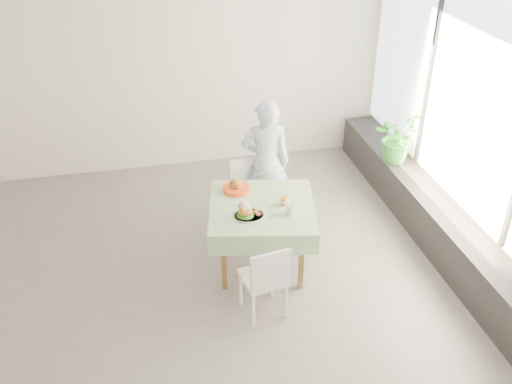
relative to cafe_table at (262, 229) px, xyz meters
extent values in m
plane|color=#595755|center=(-0.82, -0.01, -0.46)|extent=(6.00, 6.00, 0.00)
cube|color=white|center=(-0.82, 2.49, 0.94)|extent=(6.00, 0.02, 2.80)
cube|color=white|center=(-0.82, -2.51, 0.94)|extent=(6.00, 0.02, 2.80)
cube|color=white|center=(2.18, -0.01, 0.94)|extent=(0.02, 5.00, 2.80)
cube|color=#D1E0F9|center=(2.15, -0.01, 1.19)|extent=(0.01, 4.80, 2.18)
cube|color=black|center=(1.98, -0.01, -0.21)|extent=(0.40, 4.80, 0.50)
cube|color=brown|center=(0.00, 0.00, 0.25)|extent=(1.06, 1.06, 0.04)
cube|color=white|center=(0.00, 0.00, 0.28)|extent=(1.23, 1.23, 0.01)
cube|color=white|center=(0.04, 0.72, -0.05)|extent=(0.45, 0.45, 0.04)
cube|color=white|center=(0.01, 0.89, 0.16)|extent=(0.39, 0.10, 0.39)
cube|color=white|center=(-0.15, -0.70, -0.05)|extent=(0.44, 0.44, 0.04)
cube|color=white|center=(-0.12, -0.87, 0.16)|extent=(0.38, 0.10, 0.38)
imported|color=#81A1CF|center=(0.24, 0.84, 0.30)|extent=(0.60, 0.44, 1.52)
cylinder|color=white|center=(-0.17, -0.17, 0.29)|extent=(0.30, 0.30, 0.02)
cylinder|color=#164D13|center=(-0.20, -0.17, 0.30)|extent=(0.17, 0.17, 0.02)
ellipsoid|color=#9A6625|center=(-0.20, -0.17, 0.35)|extent=(0.14, 0.13, 0.11)
ellipsoid|color=white|center=(-0.20, -0.17, 0.40)|extent=(0.10, 0.10, 0.07)
cylinder|color=maroon|center=(-0.08, -0.18, 0.31)|extent=(0.05, 0.05, 0.03)
cylinder|color=white|center=(0.23, -0.02, 0.34)|extent=(0.08, 0.08, 0.11)
cylinder|color=orange|center=(0.23, -0.02, 0.33)|extent=(0.07, 0.07, 0.08)
cylinder|color=white|center=(0.23, -0.02, 0.40)|extent=(0.08, 0.08, 0.01)
cylinder|color=yellow|center=(0.23, -0.02, 0.44)|extent=(0.01, 0.03, 0.16)
cylinder|color=white|center=(0.24, -0.21, 0.34)|extent=(0.08, 0.08, 0.12)
cylinder|color=#F1F1CA|center=(0.24, -0.21, 0.33)|extent=(0.08, 0.08, 0.09)
cylinder|color=white|center=(0.24, -0.21, 0.41)|extent=(0.09, 0.09, 0.01)
cylinder|color=yellow|center=(0.25, -0.21, 0.45)|extent=(0.01, 0.03, 0.17)
cylinder|color=red|center=(-0.20, 0.34, 0.30)|extent=(0.28, 0.28, 0.04)
cylinder|color=white|center=(-0.20, 0.34, 0.32)|extent=(0.24, 0.24, 0.02)
ellipsoid|color=#9A6625|center=(-0.20, 0.34, 0.36)|extent=(0.12, 0.12, 0.11)
imported|color=#297C2F|center=(1.93, 1.06, 0.35)|extent=(0.74, 0.73, 0.62)
camera|label=1|loc=(-1.10, -4.70, 3.35)|focal=40.00mm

